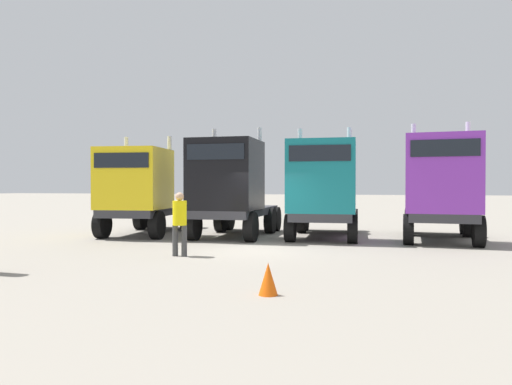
% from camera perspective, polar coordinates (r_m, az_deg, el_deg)
% --- Properties ---
extents(ground, '(200.00, 200.00, 0.00)m').
position_cam_1_polar(ground, '(15.33, 0.01, -6.77)').
color(ground, gray).
extents(semi_truck_yellow, '(3.33, 6.47, 4.08)m').
position_cam_1_polar(semi_truck_yellow, '(20.16, -13.33, 0.24)').
color(semi_truck_yellow, '#333338').
rests_on(semi_truck_yellow, ground).
extents(semi_truck_black, '(2.77, 5.80, 4.34)m').
position_cam_1_polar(semi_truck_black, '(18.71, -3.06, 0.67)').
color(semi_truck_black, '#333338').
rests_on(semi_truck_black, ground).
extents(semi_truck_teal, '(2.95, 6.04, 4.26)m').
position_cam_1_polar(semi_truck_teal, '(18.37, 7.89, 0.34)').
color(semi_truck_teal, '#333338').
rests_on(semi_truck_teal, ground).
extents(semi_truck_purple, '(2.72, 5.79, 4.36)m').
position_cam_1_polar(semi_truck_purple, '(18.44, 20.94, 0.61)').
color(semi_truck_purple, '#333338').
rests_on(semi_truck_purple, ground).
extents(visitor_in_hivis, '(0.44, 0.40, 1.83)m').
position_cam_1_polar(visitor_in_hivis, '(14.06, -8.96, -3.09)').
color(visitor_in_hivis, '#3E3E3E').
rests_on(visitor_in_hivis, ground).
extents(traffic_cone_near, '(0.36, 0.36, 0.60)m').
position_cam_1_polar(traffic_cone_near, '(9.06, 1.44, -10.11)').
color(traffic_cone_near, '#F2590C').
rests_on(traffic_cone_near, ground).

